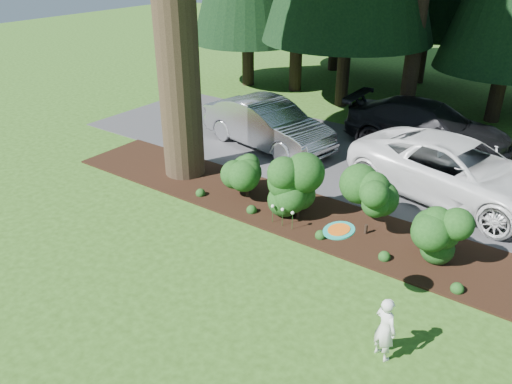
{
  "coord_description": "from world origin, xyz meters",
  "views": [
    {
      "loc": [
        5.61,
        -6.94,
        6.59
      ],
      "look_at": [
        -0.52,
        1.55,
        1.3
      ],
      "focal_mm": 35.0,
      "sensor_mm": 36.0,
      "label": 1
    }
  ],
  "objects_px": {
    "car_silver_wagon": "(267,124)",
    "car_white_suv": "(458,171)",
    "car_dark_suv": "(428,126)",
    "child": "(385,328)",
    "frisbee": "(339,230)"
  },
  "relations": [
    {
      "from": "child",
      "to": "car_dark_suv",
      "type": "bearing_deg",
      "value": -50.74
    },
    {
      "from": "car_white_suv",
      "to": "frisbee",
      "type": "bearing_deg",
      "value": -171.79
    },
    {
      "from": "frisbee",
      "to": "child",
      "type": "bearing_deg",
      "value": -16.83
    },
    {
      "from": "car_white_suv",
      "to": "frisbee",
      "type": "xyz_separation_m",
      "value": [
        -0.42,
        -6.49,
        1.14
      ]
    },
    {
      "from": "car_silver_wagon",
      "to": "child",
      "type": "bearing_deg",
      "value": -123.54
    },
    {
      "from": "car_dark_suv",
      "to": "child",
      "type": "relative_size",
      "value": 4.53
    },
    {
      "from": "car_silver_wagon",
      "to": "car_white_suv",
      "type": "height_order",
      "value": "car_white_suv"
    },
    {
      "from": "car_silver_wagon",
      "to": "frisbee",
      "type": "relative_size",
      "value": 8.72
    },
    {
      "from": "car_dark_suv",
      "to": "child",
      "type": "xyz_separation_m",
      "value": [
        2.71,
        -10.1,
        -0.23
      ]
    },
    {
      "from": "car_silver_wagon",
      "to": "car_dark_suv",
      "type": "distance_m",
      "value": 5.53
    },
    {
      "from": "car_white_suv",
      "to": "frisbee",
      "type": "height_order",
      "value": "frisbee"
    },
    {
      "from": "car_dark_suv",
      "to": "child",
      "type": "bearing_deg",
      "value": -166.04
    },
    {
      "from": "car_silver_wagon",
      "to": "frisbee",
      "type": "distance_m",
      "value": 9.18
    },
    {
      "from": "car_dark_suv",
      "to": "frisbee",
      "type": "height_order",
      "value": "frisbee"
    },
    {
      "from": "car_silver_wagon",
      "to": "frisbee",
      "type": "bearing_deg",
      "value": -127.1
    }
  ]
}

